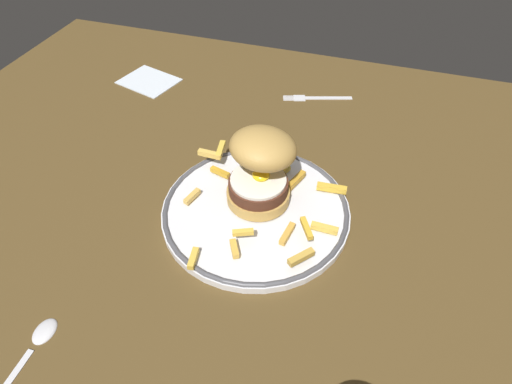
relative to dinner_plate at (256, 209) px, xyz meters
The scene contains 7 objects.
ground_plane 4.15cm from the dinner_plate, ahead, with size 144.51×108.07×4.00cm, color #513C1D.
dinner_plate is the anchor object (origin of this frame).
burger 7.13cm from the dinner_plate, 92.08° to the left, with size 14.08×14.27×11.85cm.
fries_pile 3.64cm from the dinner_plate, 69.95° to the left, with size 25.11×29.21×2.73cm.
fork 34.82cm from the dinner_plate, 86.84° to the left, with size 14.14×5.69×0.36cm.
spoon 33.84cm from the dinner_plate, 123.50° to the right, with size 2.64×13.32×0.90cm.
napkin 45.84cm from the dinner_plate, 138.77° to the left, with size 11.69×9.33×0.40cm, color silver.
Camera 1 is at (10.77, -42.97, 49.33)cm, focal length 30.21 mm.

